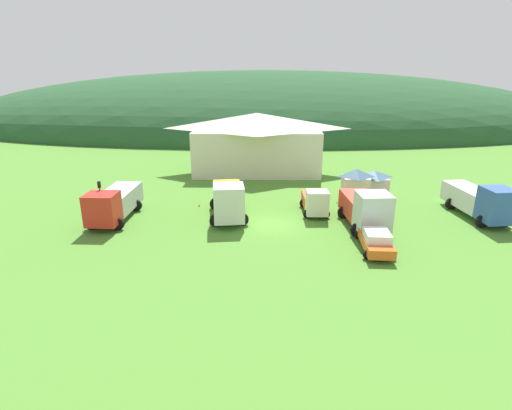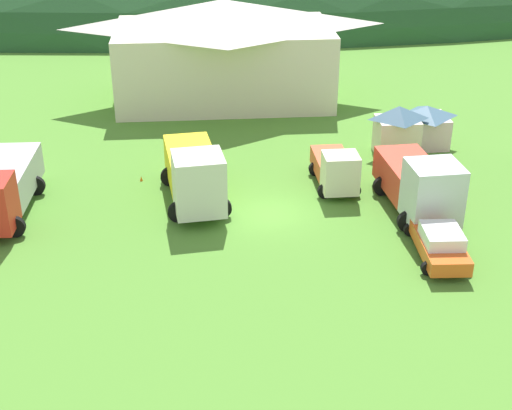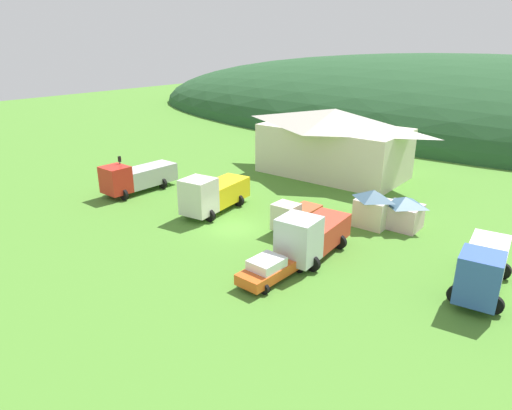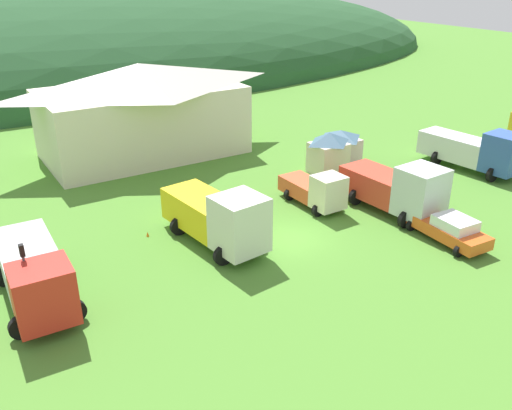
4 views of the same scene
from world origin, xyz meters
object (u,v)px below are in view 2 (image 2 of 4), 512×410
object	(u,v)px
crane_truck_red	(1,188)
play_shed_cream	(397,130)
play_shed_pink	(425,125)
light_truck_cream	(336,169)
depot_building	(224,50)
flatbed_truck_yellow	(194,173)
service_pickup_orange	(438,240)
tow_truck_silver	(420,184)
traffic_cone_near_pickup	(141,181)

from	to	relation	value
crane_truck_red	play_shed_cream	bearing A→B (deg)	107.46
play_shed_pink	light_truck_cream	bearing A→B (deg)	-139.59
depot_building	play_shed_cream	xyz separation A→B (m)	(10.23, -11.59, -2.24)
flatbed_truck_yellow	service_pickup_orange	size ratio (longest dim) A/B	1.42
play_shed_cream	service_pickup_orange	size ratio (longest dim) A/B	0.58
play_shed_cream	play_shed_pink	world-z (taller)	play_shed_cream
crane_truck_red	flatbed_truck_yellow	xyz separation A→B (m)	(10.06, 0.56, 0.17)
play_shed_pink	light_truck_cream	xyz separation A→B (m)	(-6.89, -5.87, -0.18)
play_shed_pink	play_shed_cream	bearing A→B (deg)	-150.02
depot_building	play_shed_pink	size ratio (longest dim) A/B	5.79
depot_building	play_shed_cream	distance (m)	15.62
play_shed_pink	light_truck_cream	world-z (taller)	play_shed_pink
flatbed_truck_yellow	play_shed_pink	bearing A→B (deg)	109.03
play_shed_cream	crane_truck_red	distance (m)	23.57
tow_truck_silver	service_pickup_orange	xyz separation A→B (m)	(-0.28, -4.28, -0.93)
play_shed_cream	tow_truck_silver	size ratio (longest dim) A/B	0.44
tow_truck_silver	traffic_cone_near_pickup	bearing A→B (deg)	-113.69
flatbed_truck_yellow	tow_truck_silver	size ratio (longest dim) A/B	1.07
tow_truck_silver	traffic_cone_near_pickup	xyz separation A→B (m)	(-14.80, 5.45, -1.76)
crane_truck_red	traffic_cone_near_pickup	distance (m)	8.04
service_pickup_orange	traffic_cone_near_pickup	bearing A→B (deg)	-120.84
flatbed_truck_yellow	light_truck_cream	bearing A→B (deg)	92.26
play_shed_pink	service_pickup_orange	distance (m)	14.10
light_truck_cream	depot_building	bearing A→B (deg)	-161.80
crane_truck_red	tow_truck_silver	size ratio (longest dim) A/B	1.10
light_truck_cream	tow_truck_silver	size ratio (longest dim) A/B	0.71
play_shed_pink	crane_truck_red	xyz separation A→B (m)	(-24.88, -7.66, 0.22)
crane_truck_red	service_pickup_orange	size ratio (longest dim) A/B	1.46
crane_truck_red	tow_truck_silver	bearing A→B (deg)	87.18
depot_building	crane_truck_red	distance (m)	22.00
depot_building	traffic_cone_near_pickup	distance (m)	15.78
tow_truck_silver	service_pickup_orange	distance (m)	4.39
flatbed_truck_yellow	light_truck_cream	xyz separation A→B (m)	(7.93, 1.23, -0.57)
play_shed_pink	traffic_cone_near_pickup	distance (m)	18.42
play_shed_cream	tow_truck_silver	distance (m)	8.18
service_pickup_orange	crane_truck_red	bearing A→B (deg)	-102.64
service_pickup_orange	light_truck_cream	bearing A→B (deg)	-153.01
play_shed_pink	service_pickup_orange	size ratio (longest dim) A/B	0.54
depot_building	play_shed_pink	world-z (taller)	depot_building
play_shed_cream	light_truck_cream	bearing A→B (deg)	-135.60
depot_building	service_pickup_orange	world-z (taller)	depot_building
light_truck_cream	service_pickup_orange	xyz separation A→B (m)	(3.47, -7.80, -0.38)
flatbed_truck_yellow	service_pickup_orange	bearing A→B (deg)	53.48
service_pickup_orange	depot_building	bearing A→B (deg)	-156.45
play_shed_pink	crane_truck_red	distance (m)	26.04
crane_truck_red	tow_truck_silver	world-z (taller)	tow_truck_silver
tow_truck_silver	traffic_cone_near_pickup	distance (m)	15.86
tow_truck_silver	service_pickup_orange	bearing A→B (deg)	-7.21
light_truck_cream	tow_truck_silver	xyz separation A→B (m)	(3.75, -3.52, 0.55)
play_shed_pink	service_pickup_orange	world-z (taller)	play_shed_pink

